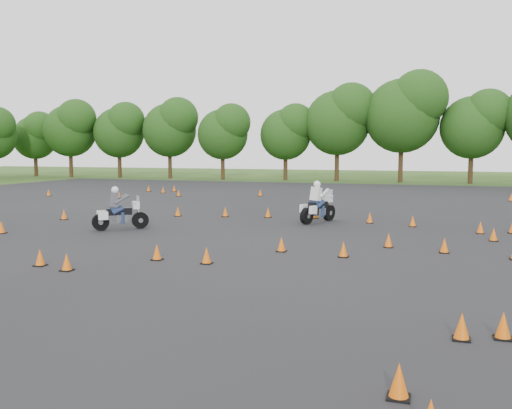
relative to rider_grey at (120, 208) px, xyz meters
The scene contains 6 objects.
ground 7.14m from the rider_grey, 35.57° to the right, with size 140.00×140.00×0.00m, color #2D5119.
asphalt_pad 6.12m from the rider_grey, 18.07° to the left, with size 62.00×62.00×0.00m, color black.
treeline 32.07m from the rider_grey, 76.70° to the left, with size 86.99×32.34×11.00m.
traffic_cones 6.11m from the rider_grey, 12.63° to the left, with size 35.70×33.61×0.45m.
rider_grey is the anchor object (origin of this frame).
rider_white 8.45m from the rider_grey, 33.10° to the left, with size 2.38×0.73×1.84m, color silver, non-canonical shape.
Camera 1 is at (6.42, -15.79, 3.25)m, focal length 40.00 mm.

